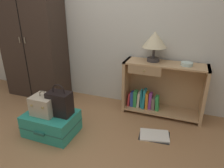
{
  "coord_description": "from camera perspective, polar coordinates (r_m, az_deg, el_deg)",
  "views": [
    {
      "loc": [
        1.09,
        -1.45,
        1.57
      ],
      "look_at": [
        0.23,
        0.82,
        0.55
      ],
      "focal_mm": 32.56,
      "sensor_mm": 36.0,
      "label": 1
    }
  ],
  "objects": [
    {
      "name": "wardrobe",
      "position": [
        3.61,
        -21.36,
        12.03
      ],
      "size": [
        1.02,
        0.47,
        1.98
      ],
      "color": "#33261E",
      "rests_on": "ground_plane"
    },
    {
      "name": "train_case",
      "position": [
        2.58,
        -18.47,
        -5.57
      ],
      "size": [
        0.28,
        0.25,
        0.3
      ],
      "color": "#B7A88E",
      "rests_on": "suitcase_large"
    },
    {
      "name": "bowl",
      "position": [
        2.79,
        20.26,
        5.29
      ],
      "size": [
        0.15,
        0.15,
        0.04
      ],
      "primitive_type": "cylinder",
      "color": "silver",
      "rests_on": "bookshelf"
    },
    {
      "name": "back_wall",
      "position": [
        3.16,
        0.44,
        17.9
      ],
      "size": [
        6.4,
        0.1,
        2.6
      ],
      "primitive_type": "cube",
      "color": "beige",
      "rests_on": "ground_plane"
    },
    {
      "name": "bottle",
      "position": [
        3.01,
        -22.2,
        -8.76
      ],
      "size": [
        0.08,
        0.08,
        0.17
      ],
      "color": "white",
      "rests_on": "ground_plane"
    },
    {
      "name": "handbag",
      "position": [
        2.49,
        -14.45,
        -5.25
      ],
      "size": [
        0.28,
        0.18,
        0.39
      ],
      "color": "black",
      "rests_on": "suitcase_large"
    },
    {
      "name": "suitcase_large",
      "position": [
        2.69,
        -16.6,
        -10.46
      ],
      "size": [
        0.62,
        0.47,
        0.28
      ],
      "color": "teal",
      "rests_on": "ground_plane"
    },
    {
      "name": "bookshelf",
      "position": [
        2.98,
        13.15,
        -1.47
      ],
      "size": [
        1.11,
        0.36,
        0.77
      ],
      "color": "tan",
      "rests_on": "ground_plane"
    },
    {
      "name": "open_book_on_floor",
      "position": [
        2.64,
        11.81,
        -13.95
      ],
      "size": [
        0.4,
        0.31,
        0.02
      ],
      "color": "white",
      "rests_on": "ground_plane"
    },
    {
      "name": "ground_plane",
      "position": [
        2.4,
        -12.88,
        -18.81
      ],
      "size": [
        9.0,
        9.0,
        0.0
      ],
      "primitive_type": "plane",
      "color": "#9E7047"
    },
    {
      "name": "table_lamp",
      "position": [
        2.81,
        11.89,
        11.81
      ],
      "size": [
        0.33,
        0.33,
        0.41
      ],
      "color": "#3D3838",
      "rests_on": "bookshelf"
    }
  ]
}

